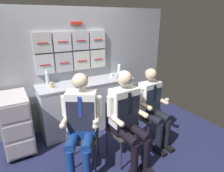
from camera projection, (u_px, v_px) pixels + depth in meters
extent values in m
cube|color=#1E2144|center=(104.00, 167.00, 2.72)|extent=(4.80, 4.80, 0.04)
cube|color=#9B9DA6|center=(68.00, 70.00, 3.49)|extent=(4.20, 0.06, 2.15)
cube|color=gray|center=(72.00, 110.00, 3.72)|extent=(4.12, 0.01, 0.58)
cube|color=silver|center=(45.00, 64.00, 3.19)|extent=(0.30, 0.06, 0.33)
cylinder|color=red|center=(45.00, 65.00, 3.16)|extent=(0.17, 0.01, 0.01)
cube|color=#B2B5C0|center=(64.00, 62.00, 3.35)|extent=(0.30, 0.06, 0.33)
cylinder|color=red|center=(65.00, 63.00, 3.32)|extent=(0.17, 0.01, 0.01)
cube|color=silver|center=(81.00, 60.00, 3.50)|extent=(0.30, 0.06, 0.33)
cylinder|color=red|center=(82.00, 61.00, 3.47)|extent=(0.17, 0.01, 0.01)
cube|color=silver|center=(98.00, 59.00, 3.65)|extent=(0.30, 0.06, 0.33)
cylinder|color=red|center=(99.00, 59.00, 3.62)|extent=(0.17, 0.01, 0.01)
cube|color=#B1AFB1|center=(42.00, 43.00, 3.08)|extent=(0.30, 0.06, 0.33)
cylinder|color=red|center=(42.00, 43.00, 3.04)|extent=(0.17, 0.01, 0.01)
cube|color=silver|center=(62.00, 41.00, 3.23)|extent=(0.30, 0.06, 0.33)
cylinder|color=red|center=(63.00, 42.00, 3.20)|extent=(0.17, 0.01, 0.01)
cube|color=#B3B5C1|center=(80.00, 40.00, 3.38)|extent=(0.30, 0.06, 0.33)
cylinder|color=red|center=(81.00, 41.00, 3.35)|extent=(0.17, 0.01, 0.01)
cube|color=silver|center=(97.00, 39.00, 3.53)|extent=(0.30, 0.06, 0.33)
cylinder|color=red|center=(98.00, 40.00, 3.50)|extent=(0.17, 0.01, 0.01)
cube|color=red|center=(76.00, 23.00, 3.27)|extent=(0.20, 0.02, 0.05)
cube|color=#B7BBC6|center=(88.00, 105.00, 3.57)|extent=(1.68, 0.52, 0.87)
cube|color=#A8ABB7|center=(87.00, 82.00, 3.42)|extent=(1.71, 0.53, 0.03)
sphere|color=black|center=(11.00, 161.00, 2.74)|extent=(0.07, 0.07, 0.07)
sphere|color=black|center=(34.00, 154.00, 2.89)|extent=(0.07, 0.07, 0.07)
sphere|color=black|center=(9.00, 141.00, 3.19)|extent=(0.07, 0.07, 0.07)
sphere|color=black|center=(29.00, 136.00, 3.34)|extent=(0.07, 0.07, 0.07)
cube|color=beige|center=(16.00, 122.00, 2.89)|extent=(0.40, 0.64, 0.84)
cube|color=#AEA5A8|center=(21.00, 150.00, 2.72)|extent=(0.35, 0.01, 0.22)
cube|color=#AEA5A8|center=(18.00, 133.00, 2.62)|extent=(0.35, 0.01, 0.22)
cube|color=#AEA5A8|center=(15.00, 114.00, 2.53)|extent=(0.35, 0.01, 0.22)
cylinder|color=#28282D|center=(13.00, 105.00, 2.51)|extent=(0.32, 0.02, 0.02)
cylinder|color=#2D2D33|center=(68.00, 159.00, 2.53)|extent=(0.02, 0.02, 0.44)
cylinder|color=#2D2D33|center=(95.00, 159.00, 2.52)|extent=(0.02, 0.02, 0.44)
cylinder|color=#2D2D33|center=(74.00, 142.00, 2.86)|extent=(0.02, 0.02, 0.44)
cylinder|color=#2D2D33|center=(98.00, 143.00, 2.86)|extent=(0.02, 0.02, 0.44)
cube|color=#322C2B|center=(83.00, 136.00, 2.61)|extent=(0.55, 0.55, 0.02)
cube|color=#322C2B|center=(85.00, 116.00, 2.72)|extent=(0.33, 0.21, 0.40)
cylinder|color=#2D2D33|center=(72.00, 116.00, 2.72)|extent=(0.02, 0.02, 0.40)
cylinder|color=#2D2D33|center=(97.00, 116.00, 2.71)|extent=(0.02, 0.02, 0.40)
cylinder|color=navy|center=(71.00, 166.00, 2.33)|extent=(0.10, 0.10, 0.43)
cylinder|color=navy|center=(87.00, 166.00, 2.33)|extent=(0.10, 0.10, 0.43)
cylinder|color=navy|center=(73.00, 140.00, 2.43)|extent=(0.32, 0.41, 0.13)
cylinder|color=navy|center=(88.00, 140.00, 2.42)|extent=(0.32, 0.41, 0.13)
cube|color=navy|center=(83.00, 132.00, 2.59)|extent=(0.41, 0.36, 0.12)
cube|color=white|center=(82.00, 110.00, 2.50)|extent=(0.43, 0.38, 0.51)
cube|color=#1F2233|center=(80.00, 117.00, 2.41)|extent=(0.31, 0.19, 0.41)
cube|color=navy|center=(80.00, 108.00, 2.36)|extent=(0.04, 0.03, 0.28)
cylinder|color=white|center=(65.00, 106.00, 2.49)|extent=(0.08, 0.08, 0.27)
cylinder|color=beige|center=(65.00, 121.00, 2.44)|extent=(0.19, 0.25, 0.07)
sphere|color=beige|center=(62.00, 126.00, 2.33)|extent=(0.08, 0.08, 0.08)
cylinder|color=white|center=(99.00, 106.00, 2.48)|extent=(0.08, 0.08, 0.27)
cylinder|color=beige|center=(96.00, 121.00, 2.42)|extent=(0.19, 0.25, 0.07)
sphere|color=beige|center=(95.00, 126.00, 2.32)|extent=(0.08, 0.08, 0.08)
cylinder|color=silver|center=(95.00, 123.00, 2.30)|extent=(0.06, 0.06, 0.06)
sphere|color=beige|center=(80.00, 81.00, 2.37)|extent=(0.20, 0.20, 0.20)
ellipsoid|color=brown|center=(80.00, 79.00, 2.38)|extent=(0.26, 0.26, 0.14)
cylinder|color=#2D2D33|center=(121.00, 157.00, 2.57)|extent=(0.02, 0.02, 0.44)
cylinder|color=#2D2D33|center=(141.00, 147.00, 2.75)|extent=(0.02, 0.02, 0.44)
cylinder|color=#2D2D33|center=(107.00, 143.00, 2.85)|extent=(0.02, 0.02, 0.44)
cylinder|color=#2D2D33|center=(126.00, 135.00, 3.04)|extent=(0.02, 0.02, 0.44)
cube|color=#322C2B|center=(124.00, 131.00, 2.72)|extent=(0.42, 0.42, 0.02)
cube|color=#322C2B|center=(117.00, 113.00, 2.80)|extent=(0.37, 0.05, 0.40)
cylinder|color=#2D2D33|center=(107.00, 116.00, 2.70)|extent=(0.02, 0.02, 0.40)
cylinder|color=#2D2D33|center=(127.00, 110.00, 2.89)|extent=(0.02, 0.02, 0.40)
cube|color=black|center=(147.00, 170.00, 2.60)|extent=(0.10, 0.22, 0.06)
cylinder|color=black|center=(134.00, 159.00, 2.45)|extent=(0.10, 0.10, 0.43)
cylinder|color=black|center=(146.00, 153.00, 2.55)|extent=(0.10, 0.10, 0.43)
cylinder|color=black|center=(126.00, 136.00, 2.51)|extent=(0.15, 0.41, 0.13)
cylinder|color=black|center=(138.00, 131.00, 2.61)|extent=(0.15, 0.41, 0.13)
cube|color=black|center=(124.00, 127.00, 2.70)|extent=(0.37, 0.22, 0.12)
cube|color=white|center=(124.00, 106.00, 2.61)|extent=(0.39, 0.23, 0.51)
cube|color=black|center=(129.00, 112.00, 2.54)|extent=(0.35, 0.03, 0.41)
cube|color=black|center=(129.00, 103.00, 2.49)|extent=(0.04, 0.01, 0.28)
cylinder|color=white|center=(110.00, 106.00, 2.48)|extent=(0.08, 0.08, 0.28)
cylinder|color=beige|center=(116.00, 120.00, 2.45)|extent=(0.08, 0.26, 0.07)
sphere|color=beige|center=(122.00, 124.00, 2.36)|extent=(0.08, 0.08, 0.08)
cylinder|color=white|center=(137.00, 99.00, 2.71)|extent=(0.08, 0.08, 0.28)
cylinder|color=beige|center=(140.00, 112.00, 2.66)|extent=(0.08, 0.26, 0.07)
sphere|color=beige|center=(146.00, 116.00, 2.57)|extent=(0.08, 0.08, 0.08)
sphere|color=beige|center=(124.00, 78.00, 2.48)|extent=(0.20, 0.20, 0.20)
ellipsoid|color=gray|center=(124.00, 77.00, 2.49)|extent=(0.21, 0.19, 0.14)
cylinder|color=#2D2D33|center=(148.00, 137.00, 2.98)|extent=(0.02, 0.02, 0.44)
cylinder|color=#2D2D33|center=(164.00, 130.00, 3.17)|extent=(0.02, 0.02, 0.44)
cylinder|color=#2D2D33|center=(133.00, 127.00, 3.27)|extent=(0.02, 0.02, 0.44)
cylinder|color=#2D2D33|center=(148.00, 121.00, 3.46)|extent=(0.02, 0.02, 0.44)
cube|color=#322C2B|center=(149.00, 116.00, 3.14)|extent=(0.43, 0.43, 0.02)
cube|color=#322C2B|center=(142.00, 100.00, 3.22)|extent=(0.37, 0.06, 0.40)
cylinder|color=#2D2D33|center=(134.00, 103.00, 3.12)|extent=(0.02, 0.02, 0.40)
cylinder|color=#2D2D33|center=(150.00, 98.00, 3.31)|extent=(0.02, 0.02, 0.40)
cube|color=black|center=(160.00, 151.00, 2.96)|extent=(0.11, 0.23, 0.06)
cube|color=black|center=(167.00, 147.00, 3.05)|extent=(0.11, 0.23, 0.06)
cylinder|color=black|center=(159.00, 136.00, 2.91)|extent=(0.10, 0.10, 0.43)
cylinder|color=black|center=(167.00, 133.00, 3.00)|extent=(0.10, 0.10, 0.43)
cylinder|color=black|center=(152.00, 118.00, 2.95)|extent=(0.16, 0.36, 0.13)
cylinder|color=black|center=(160.00, 115.00, 3.04)|extent=(0.16, 0.36, 0.13)
cube|color=black|center=(149.00, 112.00, 3.12)|extent=(0.33, 0.22, 0.12)
cube|color=white|center=(150.00, 96.00, 3.04)|extent=(0.35, 0.21, 0.45)
cube|color=#1D2735|center=(154.00, 100.00, 2.98)|extent=(0.31, 0.04, 0.36)
cube|color=black|center=(155.00, 93.00, 2.93)|extent=(0.04, 0.01, 0.25)
cylinder|color=white|center=(140.00, 95.00, 2.92)|extent=(0.08, 0.08, 0.24)
cylinder|color=#D8AF8F|center=(145.00, 106.00, 2.90)|extent=(0.08, 0.23, 0.07)
sphere|color=#D8AF8F|center=(150.00, 108.00, 2.82)|extent=(0.08, 0.08, 0.08)
cylinder|color=white|center=(159.00, 90.00, 3.13)|extent=(0.08, 0.08, 0.24)
cylinder|color=#D8AF8F|center=(162.00, 101.00, 3.09)|extent=(0.08, 0.23, 0.07)
sphere|color=#D8AF8F|center=(167.00, 103.00, 3.01)|extent=(0.08, 0.08, 0.08)
cylinder|color=silver|center=(167.00, 100.00, 2.99)|extent=(0.06, 0.06, 0.06)
sphere|color=#D8AF8F|center=(151.00, 74.00, 2.92)|extent=(0.18, 0.18, 0.18)
ellipsoid|color=tan|center=(150.00, 73.00, 2.93)|extent=(0.18, 0.17, 0.12)
cylinder|color=silver|center=(119.00, 70.00, 3.78)|extent=(0.07, 0.07, 0.20)
cone|color=silver|center=(119.00, 64.00, 3.74)|extent=(0.07, 0.07, 0.02)
cylinder|color=blue|center=(119.00, 63.00, 3.73)|extent=(0.03, 0.03, 0.02)
cylinder|color=silver|center=(47.00, 79.00, 3.22)|extent=(0.06, 0.06, 0.22)
cone|color=silver|center=(47.00, 72.00, 3.18)|extent=(0.06, 0.06, 0.02)
cylinder|color=silver|center=(46.00, 70.00, 3.17)|extent=(0.03, 0.03, 0.02)
cylinder|color=white|center=(111.00, 75.00, 3.70)|extent=(0.06, 0.06, 0.06)
cylinder|color=#382114|center=(111.00, 74.00, 3.69)|extent=(0.05, 0.05, 0.01)
cylinder|color=tan|center=(51.00, 85.00, 3.11)|extent=(0.07, 0.07, 0.08)
cylinder|color=#382114|center=(51.00, 83.00, 3.09)|extent=(0.06, 0.06, 0.01)
cylinder|color=navy|center=(74.00, 80.00, 3.39)|extent=(0.06, 0.06, 0.08)
cylinder|color=#382114|center=(74.00, 78.00, 3.38)|extent=(0.05, 0.05, 0.01)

